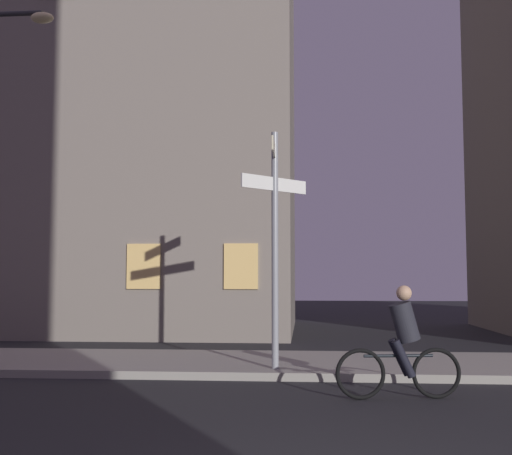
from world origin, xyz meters
name	(u,v)px	position (x,y,z in m)	size (l,w,h in m)	color
sidewalk_kerb	(331,365)	(0.00, 7.44, 0.07)	(40.00, 3.12, 0.14)	gray
signpost	(275,227)	(-1.01, 6.35, 2.61)	(1.10, 1.58, 4.16)	gray
cyclist	(402,346)	(0.88, 4.53, 0.75)	(1.81, 0.38, 1.61)	black
building_left_block	(139,44)	(-6.06, 15.63, 9.59)	(10.41, 7.85, 19.18)	slate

